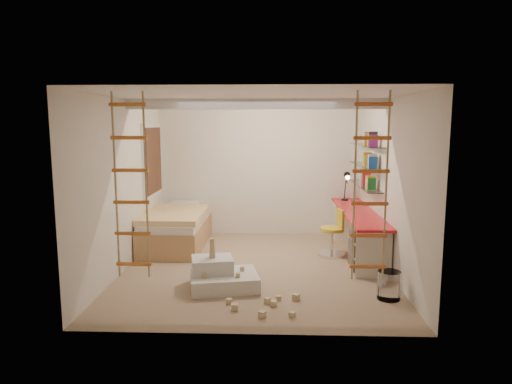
{
  "coord_description": "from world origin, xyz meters",
  "views": [
    {
      "loc": [
        0.25,
        -6.82,
        2.22
      ],
      "look_at": [
        0.0,
        0.3,
        1.15
      ],
      "focal_mm": 32.0,
      "sensor_mm": 36.0,
      "label": 1
    }
  ],
  "objects_px": {
    "swivel_chair": "(333,239)",
    "play_platform": "(221,276)",
    "desk": "(357,231)",
    "bed": "(177,229)"
  },
  "relations": [
    {
      "from": "desk",
      "to": "bed",
      "type": "relative_size",
      "value": 1.4
    },
    {
      "from": "desk",
      "to": "swivel_chair",
      "type": "relative_size",
      "value": 3.53
    },
    {
      "from": "bed",
      "to": "play_platform",
      "type": "xyz_separation_m",
      "value": [
        1.04,
        -2.08,
        -0.17
      ]
    },
    {
      "from": "desk",
      "to": "bed",
      "type": "xyz_separation_m",
      "value": [
        -3.2,
        0.36,
        -0.07
      ]
    },
    {
      "from": "bed",
      "to": "swivel_chair",
      "type": "xyz_separation_m",
      "value": [
        2.76,
        -0.51,
        -0.04
      ]
    },
    {
      "from": "swivel_chair",
      "to": "play_platform",
      "type": "distance_m",
      "value": 2.34
    },
    {
      "from": "swivel_chair",
      "to": "play_platform",
      "type": "height_order",
      "value": "swivel_chair"
    },
    {
      "from": "desk",
      "to": "swivel_chair",
      "type": "distance_m",
      "value": 0.47
    },
    {
      "from": "play_platform",
      "to": "swivel_chair",
      "type": "bearing_deg",
      "value": 42.27
    },
    {
      "from": "desk",
      "to": "swivel_chair",
      "type": "xyz_separation_m",
      "value": [
        -0.43,
        -0.14,
        -0.11
      ]
    }
  ]
}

